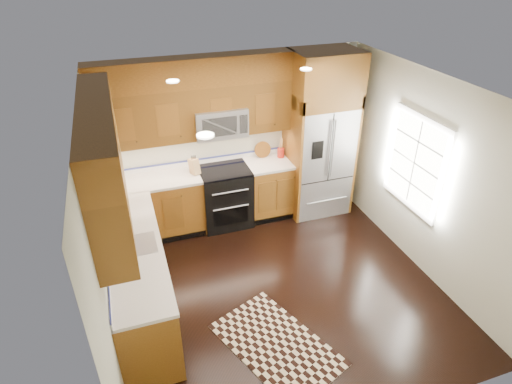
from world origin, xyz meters
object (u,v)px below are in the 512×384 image
object	(u,v)px
knife_block	(194,166)
rug	(276,344)
range	(225,197)
refrigerator	(320,136)
utensil_crock	(281,151)

from	to	relation	value
knife_block	rug	bearing A→B (deg)	-82.75
range	rug	distance (m)	2.59
refrigerator	rug	size ratio (longest dim) A/B	1.81
range	refrigerator	xyz separation A→B (m)	(1.55, -0.04, 0.83)
refrigerator	rug	bearing A→B (deg)	-123.51
rug	knife_block	size ratio (longest dim) A/B	4.88
refrigerator	utensil_crock	distance (m)	0.66
rug	utensil_crock	distance (m)	3.08
range	utensil_crock	distance (m)	1.14
rug	utensil_crock	world-z (taller)	utensil_crock
refrigerator	knife_block	world-z (taller)	refrigerator
refrigerator	utensil_crock	world-z (taller)	refrigerator
range	knife_block	bearing A→B (deg)	175.68
rug	range	bearing A→B (deg)	65.43
knife_block	utensil_crock	bearing A→B (deg)	4.49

